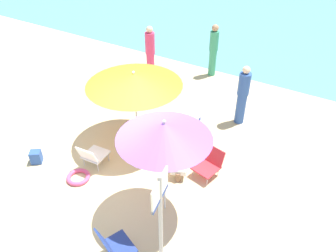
{
  "coord_description": "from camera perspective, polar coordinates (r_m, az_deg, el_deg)",
  "views": [
    {
      "loc": [
        3.87,
        -4.0,
        5.17
      ],
      "look_at": [
        0.69,
        1.25,
        0.7
      ],
      "focal_mm": 35.54,
      "sensor_mm": 36.0,
      "label": 1
    }
  ],
  "objects": [
    {
      "name": "ground_plane",
      "position": [
        7.6,
        -9.44,
        -7.46
      ],
      "size": [
        40.0,
        40.0,
        0.0
      ],
      "primitive_type": "plane",
      "color": "#D3BC8C"
    },
    {
      "name": "sea_water",
      "position": [
        18.81,
        19.12,
        18.27
      ],
      "size": [
        40.0,
        16.0,
        0.01
      ],
      "primitive_type": "cube",
      "color": "#5693A3",
      "rests_on": "ground_plane"
    },
    {
      "name": "umbrella_purple",
      "position": [
        5.45,
        -0.65,
        -0.85
      ],
      "size": [
        1.64,
        1.64,
        2.12
      ],
      "color": "silver",
      "rests_on": "ground_plane"
    },
    {
      "name": "umbrella_orange",
      "position": [
        7.49,
        -5.86,
        7.99
      ],
      "size": [
        2.19,
        2.19,
        1.87
      ],
      "color": "silver",
      "rests_on": "ground_plane"
    },
    {
      "name": "beach_chair_a",
      "position": [
        8.15,
        4.0,
        -0.88
      ],
      "size": [
        0.67,
        0.68,
        0.55
      ],
      "rotation": [
        0.0,
        0.0,
        -2.77
      ],
      "color": "navy",
      "rests_on": "ground_plane"
    },
    {
      "name": "beach_chair_b",
      "position": [
        5.86,
        -9.35,
        -19.63
      ],
      "size": [
        0.68,
        0.67,
        0.7
      ],
      "rotation": [
        0.0,
        0.0,
        1.18
      ],
      "color": "navy",
      "rests_on": "ground_plane"
    },
    {
      "name": "beach_chair_c",
      "position": [
        7.56,
        -12.88,
        -4.84
      ],
      "size": [
        0.52,
        0.62,
        0.63
      ],
      "rotation": [
        0.0,
        0.0,
        1.64
      ],
      "color": "white",
      "rests_on": "ground_plane"
    },
    {
      "name": "beach_chair_d",
      "position": [
        7.29,
        7.12,
        -6.28
      ],
      "size": [
        0.6,
        0.67,
        0.6
      ],
      "rotation": [
        0.0,
        0.0,
        -1.78
      ],
      "color": "red",
      "rests_on": "ground_plane"
    },
    {
      "name": "person_a",
      "position": [
        10.51,
        -3.06,
        12.18
      ],
      "size": [
        0.29,
        0.29,
        1.81
      ],
      "rotation": [
        0.0,
        0.0,
        0.5
      ],
      "color": "#DB3866",
      "rests_on": "ground_plane"
    },
    {
      "name": "person_b",
      "position": [
        11.02,
        7.8,
        12.81
      ],
      "size": [
        0.28,
        0.28,
        1.71
      ],
      "rotation": [
        0.0,
        0.0,
        1.55
      ],
      "color": "#389970",
      "rests_on": "ground_plane"
    },
    {
      "name": "person_c",
      "position": [
        7.19,
        2.07,
        -5.31
      ],
      "size": [
        0.45,
        0.56,
        0.88
      ],
      "rotation": [
        0.0,
        0.0,
        5.11
      ],
      "color": "silver",
      "rests_on": "ground_plane"
    },
    {
      "name": "person_d",
      "position": [
        8.72,
        12.66,
        5.19
      ],
      "size": [
        0.3,
        0.3,
        1.63
      ],
      "rotation": [
        0.0,
        0.0,
        2.16
      ],
      "color": "#2D519E",
      "rests_on": "ground_plane"
    },
    {
      "name": "warning_sign",
      "position": [
        4.68,
        -1.31,
        -15.52
      ],
      "size": [
        0.12,
        0.52,
        2.3
      ],
      "rotation": [
        0.0,
        0.0,
        0.19
      ],
      "color": "#ADADB2",
      "rests_on": "ground_plane"
    },
    {
      "name": "swim_ring",
      "position": [
        7.53,
        -15.13,
        -8.46
      ],
      "size": [
        0.51,
        0.51,
        0.09
      ],
      "primitive_type": "torus",
      "color": "#E54C7F",
      "rests_on": "ground_plane"
    },
    {
      "name": "beach_bag",
      "position": [
        8.17,
        -21.69,
        -4.94
      ],
      "size": [
        0.32,
        0.31,
        0.31
      ],
      "primitive_type": "cube",
      "rotation": [
        0.0,
        0.0,
        3.79
      ],
      "color": "#2D519E",
      "rests_on": "ground_plane"
    }
  ]
}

